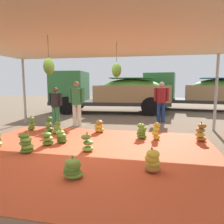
{
  "coord_description": "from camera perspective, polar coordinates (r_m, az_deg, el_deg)",
  "views": [
    {
      "loc": [
        1.69,
        -4.8,
        1.69
      ],
      "look_at": [
        0.5,
        1.01,
        0.9
      ],
      "focal_mm": 33.86,
      "sensor_mm": 36.0,
      "label": 1
    }
  ],
  "objects": [
    {
      "name": "ground_plane",
      "position": [
        8.16,
        -0.61,
        -4.35
      ],
      "size": [
        40.0,
        40.0,
        0.0
      ],
      "primitive_type": "plane",
      "color": "brown"
    },
    {
      "name": "tarp_orange",
      "position": [
        5.36,
        -7.53,
        -10.77
      ],
      "size": [
        6.61,
        5.27,
        0.01
      ],
      "primitive_type": "cube",
      "color": "#D1512D",
      "rests_on": "ground"
    },
    {
      "name": "tent_canopy",
      "position": [
        5.11,
        -8.41,
        19.03
      ],
      "size": [
        8.0,
        7.0,
        2.79
      ],
      "color": "#9EA0A5",
      "rests_on": "ground"
    },
    {
      "name": "banana_bunch_0",
      "position": [
        6.6,
        7.99,
        -5.25
      ],
      "size": [
        0.37,
        0.38,
        0.52
      ],
      "color": "#477523",
      "rests_on": "tarp_orange"
    },
    {
      "name": "banana_bunch_1",
      "position": [
        6.75,
        22.87,
        -5.25
      ],
      "size": [
        0.42,
        0.41,
        0.58
      ],
      "color": "#996628",
      "rests_on": "tarp_orange"
    },
    {
      "name": "banana_bunch_2",
      "position": [
        7.37,
        -3.48,
        -3.97
      ],
      "size": [
        0.47,
        0.47,
        0.47
      ],
      "color": "gold",
      "rests_on": "tarp_orange"
    },
    {
      "name": "banana_bunch_3",
      "position": [
        7.72,
        -16.64,
        -3.39
      ],
      "size": [
        0.33,
        0.33,
        0.58
      ],
      "color": "#477523",
      "rests_on": "tarp_orange"
    },
    {
      "name": "banana_bunch_4",
      "position": [
        6.54,
        11.83,
        -5.21
      ],
      "size": [
        0.32,
        0.32,
        0.57
      ],
      "color": "gold",
      "rests_on": "tarp_orange"
    },
    {
      "name": "banana_bunch_5",
      "position": [
        5.39,
        -6.64,
        -8.45
      ],
      "size": [
        0.4,
        0.39,
        0.48
      ],
      "color": "#75A83D",
      "rests_on": "tarp_orange"
    },
    {
      "name": "banana_bunch_6",
      "position": [
        3.99,
        -10.57,
        -14.79
      ],
      "size": [
        0.4,
        0.39,
        0.41
      ],
      "color": "#60932D",
      "rests_on": "tarp_orange"
    },
    {
      "name": "banana_bunch_8",
      "position": [
        6.25,
        -13.49,
        -6.56
      ],
      "size": [
        0.4,
        0.41,
        0.41
      ],
      "color": "#477523",
      "rests_on": "tarp_orange"
    },
    {
      "name": "banana_bunch_9",
      "position": [
        7.39,
        -14.65,
        -4.18
      ],
      "size": [
        0.39,
        0.38,
        0.47
      ],
      "color": "#6B9E38",
      "rests_on": "tarp_orange"
    },
    {
      "name": "banana_bunch_10",
      "position": [
        4.22,
        10.89,
        -12.96
      ],
      "size": [
        0.37,
        0.38,
        0.48
      ],
      "color": "#996628",
      "rests_on": "tarp_orange"
    },
    {
      "name": "banana_bunch_11",
      "position": [
        6.1,
        -16.98,
        -7.01
      ],
      "size": [
        0.43,
        0.43,
        0.43
      ],
      "color": "#518428",
      "rests_on": "tarp_orange"
    },
    {
      "name": "banana_bunch_12",
      "position": [
        8.26,
        -20.9,
        -3.0
      ],
      "size": [
        0.34,
        0.33,
        0.54
      ],
      "color": "#518428",
      "rests_on": "tarp_orange"
    },
    {
      "name": "banana_bunch_13",
      "position": [
        5.61,
        -22.19,
        -7.94
      ],
      "size": [
        0.42,
        0.39,
        0.55
      ],
      "color": "#477523",
      "rests_on": "tarp_orange"
    },
    {
      "name": "cargo_truck_main",
      "position": [
        12.49,
        -1.24,
        5.62
      ],
      "size": [
        6.92,
        3.07,
        2.4
      ],
      "color": "#2D2D2D",
      "rests_on": "ground"
    },
    {
      "name": "cargo_truck_far",
      "position": [
        14.78,
        21.86,
        5.41
      ],
      "size": [
        7.17,
        3.14,
        2.4
      ],
      "color": "#2D2D2D",
      "rests_on": "ground"
    },
    {
      "name": "worker_0",
      "position": [
        8.58,
        -9.54,
        3.16
      ],
      "size": [
        0.65,
        0.4,
        1.78
      ],
      "color": "silver",
      "rests_on": "ground"
    },
    {
      "name": "worker_1",
      "position": [
        8.85,
        -15.02,
        2.29
      ],
      "size": [
        0.57,
        0.35,
        1.56
      ],
      "color": "#337A4C",
      "rests_on": "ground"
    },
    {
      "name": "worker_2",
      "position": [
        9.51,
        13.18,
        3.46
      ],
      "size": [
        0.65,
        0.4,
        1.77
      ],
      "color": "navy",
      "rests_on": "ground"
    }
  ]
}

